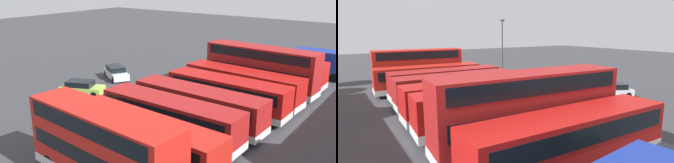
% 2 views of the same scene
% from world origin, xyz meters
% --- Properties ---
extents(ground_plane, '(140.00, 140.00, 0.00)m').
position_xyz_m(ground_plane, '(0.00, 0.00, 0.00)').
color(ground_plane, '#38383D').
extents(bus_single_deck_near_end, '(2.79, 11.50, 2.95)m').
position_xyz_m(bus_single_deck_near_end, '(-12.39, 9.83, 1.62)').
color(bus_single_deck_near_end, '#B71411').
rests_on(bus_single_deck_near_end, ground).
extents(bus_double_decker_second, '(3.28, 11.57, 4.55)m').
position_xyz_m(bus_double_decker_second, '(-9.21, 9.98, 2.45)').
color(bus_double_decker_second, '#A51919').
rests_on(bus_double_decker_second, ground).
extents(bus_single_deck_third, '(3.30, 11.44, 2.95)m').
position_xyz_m(bus_single_deck_third, '(-5.32, 9.89, 1.62)').
color(bus_single_deck_third, '#B71411').
rests_on(bus_single_deck_third, ground).
extents(bus_single_deck_fourth, '(2.80, 10.89, 2.95)m').
position_xyz_m(bus_single_deck_fourth, '(-1.99, 10.06, 1.62)').
color(bus_single_deck_fourth, '#B71411').
rests_on(bus_single_deck_fourth, ground).
extents(bus_single_deck_fifth, '(2.83, 11.09, 2.95)m').
position_xyz_m(bus_single_deck_fifth, '(1.96, 9.67, 1.62)').
color(bus_single_deck_fifth, '#A51919').
rests_on(bus_single_deck_fifth, ground).
extents(bus_single_deck_sixth, '(2.75, 11.18, 2.95)m').
position_xyz_m(bus_single_deck_sixth, '(5.28, 9.39, 1.62)').
color(bus_single_deck_sixth, '#A51919').
rests_on(bus_single_deck_sixth, ground).
extents(bus_single_deck_seventh, '(3.20, 11.52, 2.95)m').
position_xyz_m(bus_single_deck_seventh, '(9.05, 10.06, 1.62)').
color(bus_single_deck_seventh, red).
rests_on(bus_single_deck_seventh, ground).
extents(bus_double_decker_far_end, '(3.30, 10.43, 4.55)m').
position_xyz_m(bus_double_decker_far_end, '(12.54, 10.17, 2.45)').
color(bus_double_decker_far_end, red).
rests_on(bus_double_decker_far_end, ground).
extents(car_hatchback_silver, '(3.61, 4.61, 1.43)m').
position_xyz_m(car_hatchback_silver, '(-3.68, -4.99, 0.70)').
color(car_hatchback_silver, silver).
rests_on(car_hatchback_silver, ground).
extents(car_small_green, '(3.45, 4.59, 1.43)m').
position_xyz_m(car_small_green, '(2.55, -3.54, 0.70)').
color(car_small_green, '#A5D14C').
rests_on(car_small_green, ground).
extents(lamp_post_tall, '(0.70, 0.30, 8.32)m').
position_xyz_m(lamp_post_tall, '(13.35, -2.41, 4.85)').
color(lamp_post_tall, '#38383D').
rests_on(lamp_post_tall, ground).
extents(waste_bin_yellow, '(0.60, 0.60, 0.95)m').
position_xyz_m(waste_bin_yellow, '(10.10, 1.18, 0.47)').
color(waste_bin_yellow, yellow).
rests_on(waste_bin_yellow, ground).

